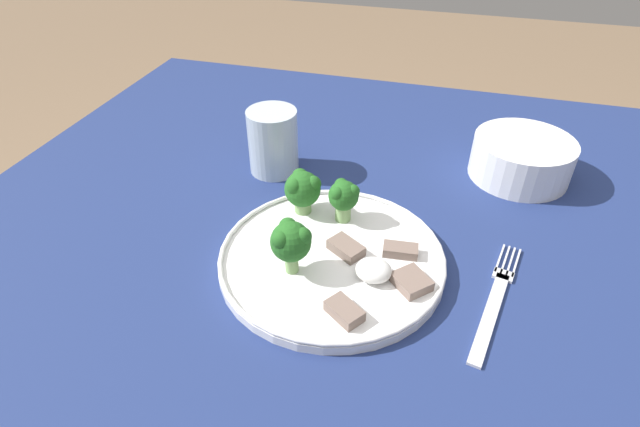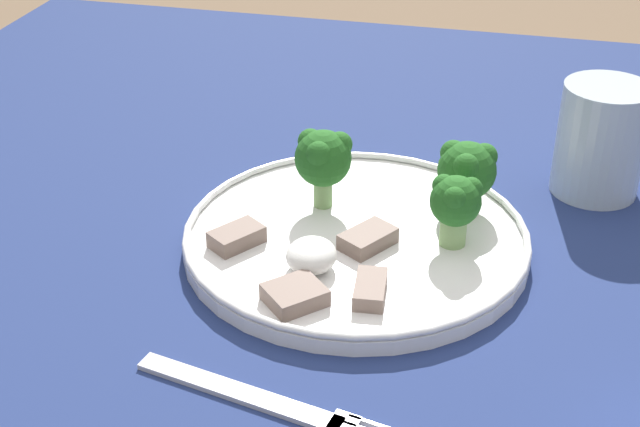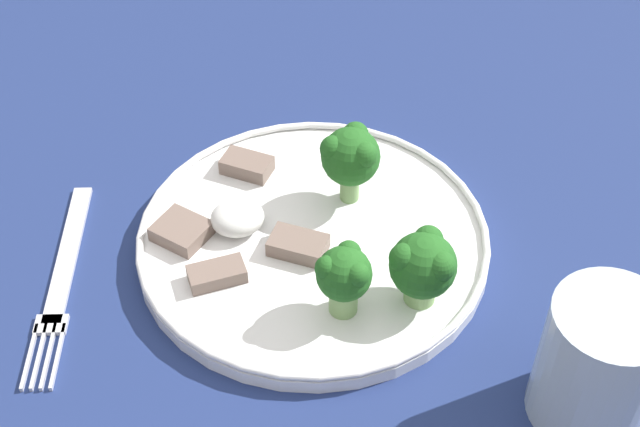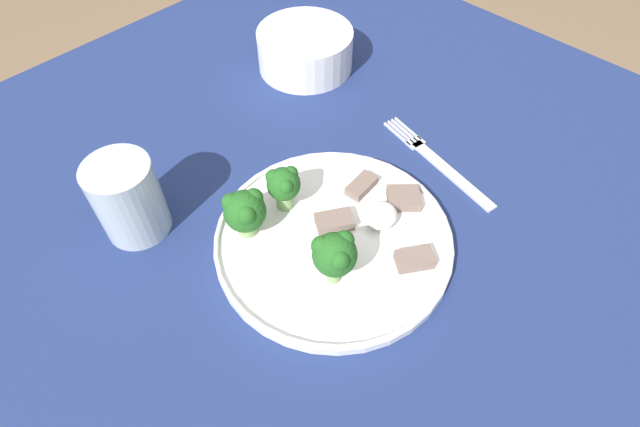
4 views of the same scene
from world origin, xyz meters
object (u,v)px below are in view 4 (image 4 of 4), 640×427
at_px(cream_bowl, 305,51).
at_px(fork, 438,162).
at_px(drinking_glass, 130,202).
at_px(dinner_plate, 333,239).

bearing_deg(cream_bowl, fork, -96.40).
relative_size(cream_bowl, drinking_glass, 1.50).
bearing_deg(fork, dinner_plate, 176.85).
bearing_deg(drinking_glass, fork, -30.37).
bearing_deg(dinner_plate, cream_bowl, 50.31).
bearing_deg(fork, drinking_glass, 149.63).
relative_size(dinner_plate, cream_bowl, 1.85).
relative_size(dinner_plate, drinking_glass, 2.76).
bearing_deg(drinking_glass, dinner_plate, -52.64).
relative_size(fork, drinking_glass, 2.01).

